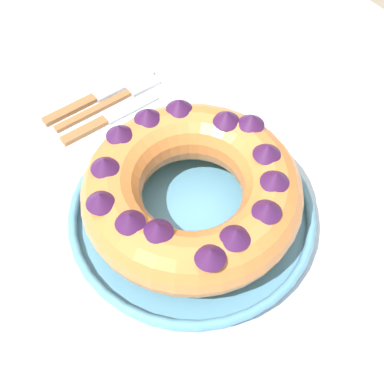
{
  "coord_description": "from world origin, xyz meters",
  "views": [
    {
      "loc": [
        0.32,
        -0.24,
        1.38
      ],
      "look_at": [
        0.02,
        -0.01,
        0.84
      ],
      "focal_mm": 50.0,
      "sensor_mm": 36.0,
      "label": 1
    }
  ],
  "objects_px": {
    "bundt_cake": "(192,191)",
    "serving_knife": "(93,99)",
    "serving_dish": "(192,215)",
    "fork": "(116,99)",
    "cake_knife": "(104,121)"
  },
  "relations": [
    {
      "from": "serving_dish",
      "to": "fork",
      "type": "xyz_separation_m",
      "value": [
        -0.25,
        0.04,
        -0.01
      ]
    },
    {
      "from": "serving_dish",
      "to": "serving_knife",
      "type": "relative_size",
      "value": 1.62
    },
    {
      "from": "fork",
      "to": "serving_knife",
      "type": "relative_size",
      "value": 0.93
    },
    {
      "from": "fork",
      "to": "serving_dish",
      "type": "bearing_deg",
      "value": -13.93
    },
    {
      "from": "serving_dish",
      "to": "bundt_cake",
      "type": "relative_size",
      "value": 1.17
    },
    {
      "from": "cake_knife",
      "to": "fork",
      "type": "bearing_deg",
      "value": 122.1
    },
    {
      "from": "bundt_cake",
      "to": "serving_knife",
      "type": "bearing_deg",
      "value": 177.89
    },
    {
      "from": "serving_dish",
      "to": "bundt_cake",
      "type": "bearing_deg",
      "value": -168.1
    },
    {
      "from": "serving_dish",
      "to": "serving_knife",
      "type": "bearing_deg",
      "value": 177.9
    },
    {
      "from": "serving_dish",
      "to": "serving_knife",
      "type": "xyz_separation_m",
      "value": [
        -0.27,
        0.01,
        -0.01
      ]
    },
    {
      "from": "serving_dish",
      "to": "cake_knife",
      "type": "distance_m",
      "value": 0.22
    },
    {
      "from": "cake_knife",
      "to": "serving_knife",
      "type": "bearing_deg",
      "value": 164.24
    },
    {
      "from": "fork",
      "to": "serving_knife",
      "type": "height_order",
      "value": "serving_knife"
    },
    {
      "from": "fork",
      "to": "cake_knife",
      "type": "height_order",
      "value": "cake_knife"
    },
    {
      "from": "bundt_cake",
      "to": "fork",
      "type": "bearing_deg",
      "value": 171.35
    }
  ]
}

